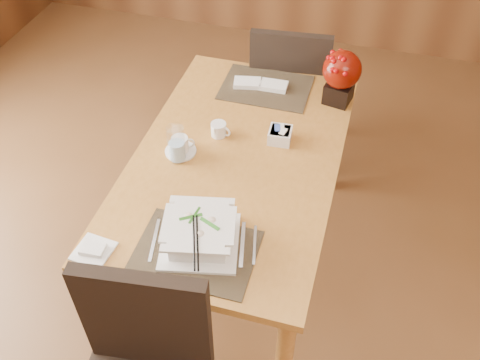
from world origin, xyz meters
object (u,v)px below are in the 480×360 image
(coffee_cup, at_px, (180,146))
(bread_plate, at_px, (93,251))
(creamer_jug, at_px, (219,129))
(water_glass, at_px, (176,144))
(sugar_caddy, at_px, (280,135))
(soup_setting, at_px, (199,234))
(far_chair, at_px, (289,89))
(berry_decor, at_px, (341,74))
(dining_table, at_px, (237,173))

(coffee_cup, relative_size, bread_plate, 1.04)
(creamer_jug, height_order, bread_plate, creamer_jug)
(water_glass, xyz_separation_m, sugar_caddy, (0.41, 0.25, -0.06))
(soup_setting, bearing_deg, far_chair, 74.88)
(soup_setting, height_order, berry_decor, berry_decor)
(bread_plate, xyz_separation_m, far_chair, (0.44, 1.52, -0.21))
(soup_setting, xyz_separation_m, bread_plate, (-0.37, -0.15, -0.05))
(far_chair, bearing_deg, water_glass, 65.79)
(soup_setting, relative_size, water_glass, 1.95)
(soup_setting, height_order, far_chair, far_chair)
(creamer_jug, xyz_separation_m, far_chair, (0.19, 0.74, -0.24))
(sugar_caddy, distance_m, berry_decor, 0.45)
(coffee_cup, distance_m, creamer_jug, 0.21)
(dining_table, distance_m, far_chair, 0.87)
(berry_decor, bearing_deg, bread_plate, -121.83)
(dining_table, xyz_separation_m, berry_decor, (0.37, 0.54, 0.25))
(far_chair, bearing_deg, sugar_caddy, 91.60)
(coffee_cup, xyz_separation_m, bread_plate, (-0.12, -0.62, -0.03))
(water_glass, relative_size, bread_plate, 1.31)
(dining_table, relative_size, far_chair, 1.55)
(dining_table, distance_m, bread_plate, 0.76)
(berry_decor, distance_m, bread_plate, 1.41)
(water_glass, relative_size, far_chair, 0.18)
(coffee_cup, xyz_separation_m, far_chair, (0.32, 0.90, -0.24))
(creamer_jug, relative_size, berry_decor, 0.33)
(coffee_cup, height_order, bread_plate, coffee_cup)
(dining_table, xyz_separation_m, water_glass, (-0.25, -0.08, 0.19))
(water_glass, bearing_deg, bread_plate, -102.32)
(soup_setting, relative_size, coffee_cup, 2.44)
(soup_setting, distance_m, coffee_cup, 0.54)
(water_glass, relative_size, berry_decor, 0.64)
(sugar_caddy, bearing_deg, soup_setting, -103.23)
(berry_decor, relative_size, bread_plate, 2.04)
(soup_setting, distance_m, bread_plate, 0.40)
(sugar_caddy, bearing_deg, berry_decor, 60.76)
(dining_table, distance_m, creamer_jug, 0.22)
(dining_table, distance_m, soup_setting, 0.53)
(far_chair, bearing_deg, coffee_cup, 64.56)
(dining_table, distance_m, water_glass, 0.32)
(dining_table, bearing_deg, creamer_jug, 133.97)
(soup_setting, xyz_separation_m, far_chair, (0.07, 1.37, -0.26))
(berry_decor, xyz_separation_m, bread_plate, (-0.74, -1.19, -0.15))
(sugar_caddy, xyz_separation_m, bread_plate, (-0.53, -0.82, -0.03))
(water_glass, xyz_separation_m, bread_plate, (-0.12, -0.57, -0.08))
(soup_setting, distance_m, water_glass, 0.49)
(dining_table, height_order, coffee_cup, coffee_cup)
(sugar_caddy, relative_size, berry_decor, 0.37)
(water_glass, relative_size, sugar_caddy, 1.73)
(soup_setting, height_order, sugar_caddy, soup_setting)
(bread_plate, bearing_deg, sugar_caddy, 57.03)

